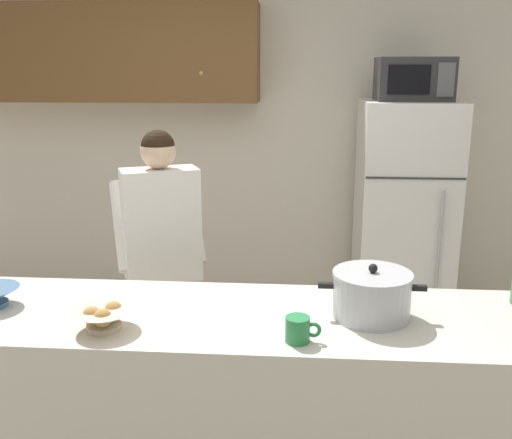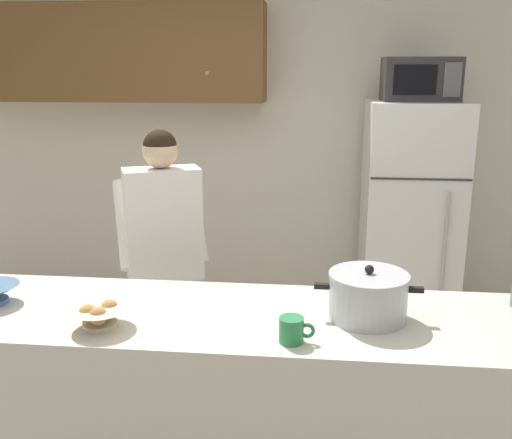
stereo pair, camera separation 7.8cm
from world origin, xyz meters
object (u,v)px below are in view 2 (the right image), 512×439
Objects in this scene: coffee_mug at (292,330)px; bread_bowl at (99,315)px; microwave at (420,79)px; person_near_pot at (164,240)px; cooking_pot at (368,296)px; refrigerator at (409,222)px.

coffee_mug is 0.74m from bread_bowl.
person_near_pot is (-1.47, -1.04, -0.83)m from microwave.
cooking_pot is (1.03, -0.78, 0.04)m from person_near_pot.
coffee_mug is (-0.73, -2.07, 0.13)m from refrigerator.
bread_bowl reaches higher than coffee_mug.
bread_bowl is (0.01, -0.97, -0.00)m from person_near_pot.
coffee_mug is at bearing -140.46° from cooking_pot.
coffee_mug is at bearing -3.52° from bread_bowl.
person_near_pot is 3.71× the size of cooking_pot.
microwave is 2.33m from coffee_mug.
refrigerator is at bearing 35.63° from person_near_pot.
person_near_pot is 1.26m from coffee_mug.
coffee_mug is at bearing -53.81° from person_near_pot.
person_near_pot is at bearing 142.92° from cooking_pot.
cooking_pot reaches higher than coffee_mug.
microwave is 3.66× the size of coffee_mug.
bread_bowl is (-0.74, 0.05, 0.00)m from coffee_mug.
cooking_pot is (-0.45, -1.81, -0.79)m from microwave.
person_near_pot is 6.56× the size of bread_bowl.
refrigerator is at bearing 90.07° from microwave.
coffee_mug is at bearing -109.47° from refrigerator.
microwave is (0.00, -0.02, 0.97)m from refrigerator.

